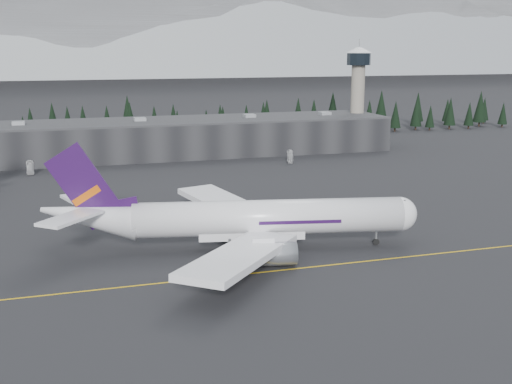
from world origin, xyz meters
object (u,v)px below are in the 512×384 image
object	(u,v)px
terminal	(169,138)
jet_main	(236,219)
control_tower	(358,85)
gse_vehicle_a	(30,173)
gse_vehicle_b	(290,161)

from	to	relation	value
terminal	jet_main	bearing A→B (deg)	-93.30
control_tower	gse_vehicle_a	size ratio (longest dim) A/B	8.18
jet_main	gse_vehicle_b	bearing A→B (deg)	75.07
gse_vehicle_b	gse_vehicle_a	bearing A→B (deg)	-125.71
jet_main	control_tower	bearing A→B (deg)	66.60
terminal	gse_vehicle_b	world-z (taller)	terminal
control_tower	jet_main	world-z (taller)	control_tower
control_tower	gse_vehicle_b	size ratio (longest dim) A/B	7.98
jet_main	gse_vehicle_a	bearing A→B (deg)	125.99
jet_main	terminal	bearing A→B (deg)	98.40
terminal	jet_main	distance (m)	113.21
jet_main	gse_vehicle_a	xyz separation A→B (m)	(-39.87, 88.33, -5.29)
control_tower	gse_vehicle_a	xyz separation A→B (m)	(-121.38, -27.68, -22.77)
control_tower	jet_main	size ratio (longest dim) A/B	0.53
control_tower	gse_vehicle_a	world-z (taller)	control_tower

